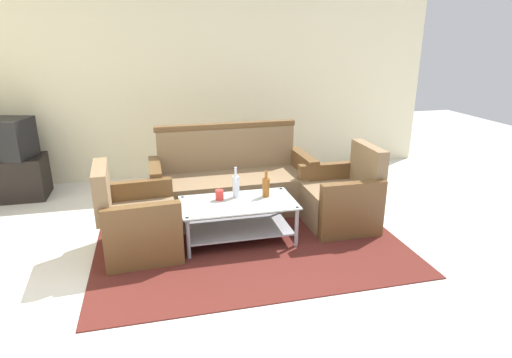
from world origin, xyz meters
The scene contains 12 objects.
ground_plane centered at (0.00, 0.00, 0.00)m, with size 14.00×14.00×0.00m, color silver.
wall_back centered at (0.00, 3.06, 1.40)m, with size 6.52×0.12×2.80m.
rug centered at (0.02, 0.78, 0.01)m, with size 2.91×2.29×0.01m, color #511E19.
couch centered at (0.01, 1.53, 0.32)m, with size 1.81×0.76×0.96m.
armchair_left centered at (-1.02, 0.74, 0.29)m, with size 0.74×0.80×0.85m.
armchair_right centered at (1.06, 0.86, 0.29)m, with size 0.71×0.76×0.85m.
coffee_table centered at (-0.07, 0.74, 0.27)m, with size 1.10×0.60×0.40m.
bottle_clear centered at (-0.06, 0.88, 0.53)m, with size 0.07×0.07×0.31m.
bottle_brown centered at (0.23, 0.82, 0.51)m, with size 0.07×0.07×0.27m.
cup centered at (-0.23, 0.84, 0.46)m, with size 0.08×0.08×0.10m, color red.
tv_stand centered at (-2.55, 2.55, 0.26)m, with size 0.80×0.50×0.52m, color black.
television centered at (-2.55, 2.55, 0.76)m, with size 0.70×0.59×0.48m.
Camera 1 is at (-0.81, -3.00, 1.93)m, focal length 29.93 mm.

